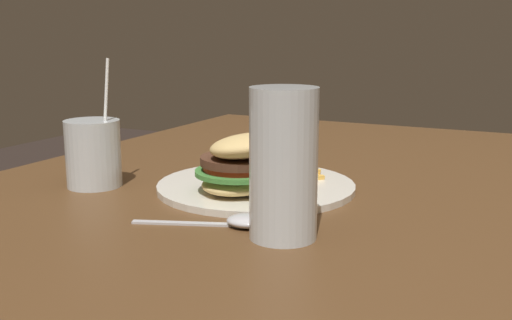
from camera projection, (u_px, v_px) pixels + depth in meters
name	position (u px, v px, depth m)	size (l,w,h in m)	color
dining_table	(398.00, 254.00, 0.92)	(1.37, 1.35, 0.74)	brown
meal_plate_near	(250.00, 174.00, 0.91)	(0.31, 0.31, 0.11)	silver
beer_glass	(283.00, 168.00, 0.70)	(0.08, 0.08, 0.18)	silver
juice_glass	(93.00, 155.00, 0.95)	(0.09, 0.09, 0.20)	silver
spoon	(243.00, 221.00, 0.76)	(0.09, 0.18, 0.02)	silver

